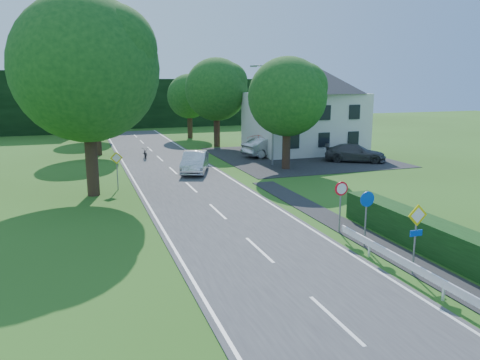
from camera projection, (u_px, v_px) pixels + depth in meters
name	position (u px, v px, depth m)	size (l,w,h in m)	color
road	(208.00, 203.00, 26.39)	(7.00, 80.00, 0.04)	#39393C
parking_pad	(298.00, 157.00, 42.25)	(14.00, 16.00, 0.04)	black
line_edge_left	(150.00, 207.00, 25.35)	(0.12, 80.00, 0.01)	white
line_edge_right	(261.00, 198.00, 27.43)	(0.12, 80.00, 0.01)	white
line_centre	(208.00, 202.00, 26.39)	(0.12, 80.00, 0.01)	white
tree_main	(87.00, 97.00, 26.96)	(9.40, 9.40, 11.64)	#144516
tree_left_far	(96.00, 108.00, 42.39)	(7.00, 7.00, 8.58)	#144516
tree_right_far	(217.00, 103.00, 48.02)	(7.40, 7.40, 9.09)	#144516
tree_left_back	(96.00, 105.00, 53.69)	(6.60, 6.60, 8.07)	#144516
tree_right_back	(190.00, 106.00, 55.26)	(6.20, 6.20, 7.56)	#144516
tree_right_mid	(287.00, 114.00, 35.62)	(7.00, 7.00, 8.58)	#144516
treeline_right	(179.00, 103.00, 70.74)	(30.00, 5.00, 7.00)	black
house_white	(304.00, 106.00, 44.74)	(10.60, 8.40, 8.60)	silver
streetlight	(271.00, 110.00, 37.29)	(2.03, 0.18, 8.00)	gray
sign_priority_right	(416.00, 226.00, 16.29)	(0.78, 0.09, 2.59)	gray
sign_roundabout	(367.00, 208.00, 19.09)	(0.64, 0.08, 2.37)	gray
sign_speed_limit	(341.00, 195.00, 20.91)	(0.64, 0.11, 2.37)	gray
sign_priority_left	(117.00, 163.00, 29.20)	(0.78, 0.09, 2.44)	gray
moving_car	(195.00, 162.00, 34.79)	(1.67, 4.78, 1.57)	silver
motorcycle	(145.00, 153.00, 41.02)	(0.68, 1.95, 1.02)	black
parked_car_silver_a	(270.00, 147.00, 42.30)	(1.81, 5.20, 1.71)	#A5A5AA
parked_car_grey	(355.00, 153.00, 39.54)	(2.06, 5.06, 1.47)	#414145
parked_car_silver_b	(332.00, 145.00, 44.29)	(2.60, 5.63, 1.56)	#B0B2B8
parasol	(259.00, 145.00, 42.23)	(2.20, 2.24, 2.01)	red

